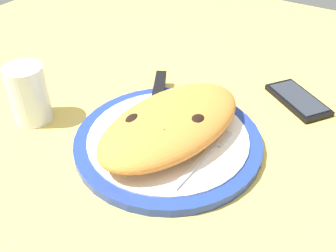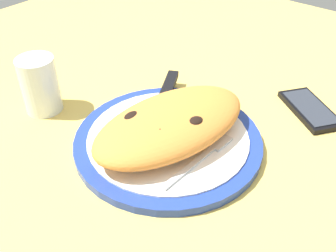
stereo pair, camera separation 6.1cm
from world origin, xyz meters
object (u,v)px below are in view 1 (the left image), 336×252
at_px(smartphone, 298,100).
at_px(knife, 158,97).
at_px(plate, 168,140).
at_px(water_glass, 30,97).
at_px(fork, 207,152).
at_px(calzone, 170,125).

bearing_deg(smartphone, knife, 125.54).
relative_size(plate, water_glass, 2.97).
xyz_separation_m(fork, smartphone, (0.24, -0.07, -0.01)).
bearing_deg(water_glass, smartphone, -51.77).
bearing_deg(plate, smartphone, -31.03).
relative_size(fork, water_glass, 1.50).
height_order(calzone, smartphone, calzone).
bearing_deg(calzone, smartphone, -29.42).
relative_size(smartphone, water_glass, 1.37).
bearing_deg(knife, fork, -119.89).
height_order(smartphone, water_glass, water_glass).
bearing_deg(calzone, plate, 59.10).
bearing_deg(calzone, knife, 43.27).
relative_size(plate, knife, 1.36).
distance_m(plate, knife, 0.11).
bearing_deg(water_glass, fork, -78.72).
height_order(plate, water_glass, water_glass).
bearing_deg(water_glass, plate, -74.76).
xyz_separation_m(calzone, smartphone, (0.24, -0.13, -0.04)).
xyz_separation_m(fork, water_glass, (-0.06, 0.31, 0.02)).
height_order(fork, smartphone, fork).
height_order(plate, knife, knife).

